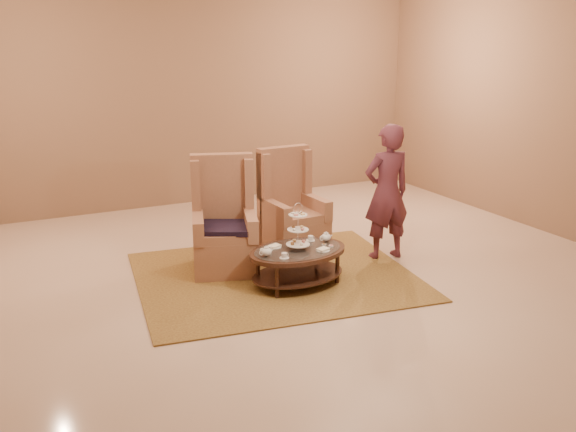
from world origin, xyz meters
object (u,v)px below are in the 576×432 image
tea_table (298,256)px  person (387,192)px  armchair_left (224,232)px  armchair_right (291,216)px

tea_table → person: 1.51m
armchair_left → armchair_right: size_ratio=1.03×
armchair_right → person: (0.89, -0.84, 0.40)m
armchair_left → person: bearing=2.9°
tea_table → person: person is taller
armchair_left → armchair_right: bearing=35.3°
person → armchair_left: bearing=-11.1°
armchair_right → tea_table: bearing=-116.1°
armchair_right → person: 1.29m
armchair_right → person: size_ratio=0.78×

